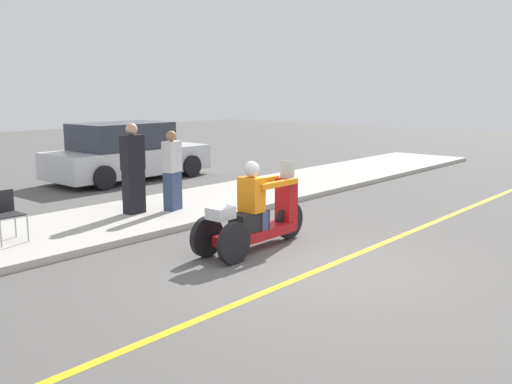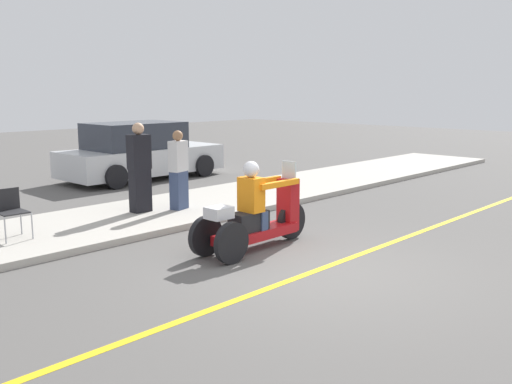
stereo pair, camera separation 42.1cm
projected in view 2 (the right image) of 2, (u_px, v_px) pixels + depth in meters
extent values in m
plane|color=#565451|center=(316.00, 271.00, 8.16)|extent=(60.00, 60.00, 0.00)
cube|color=gold|center=(326.00, 267.00, 8.34)|extent=(24.00, 0.12, 0.01)
cube|color=#B2ADA3|center=(131.00, 218.00, 11.27)|extent=(28.00, 2.80, 0.12)
cylinder|color=black|center=(291.00, 221.00, 9.88)|extent=(0.64, 0.10, 0.64)
cylinder|color=black|center=(232.00, 243.00, 8.45)|extent=(0.64, 0.10, 0.64)
cylinder|color=black|center=(206.00, 236.00, 8.84)|extent=(0.64, 0.10, 0.64)
cube|color=#AD1419|center=(256.00, 234.00, 9.25)|extent=(1.63, 0.40, 0.16)
cube|color=black|center=(249.00, 221.00, 9.09)|extent=(0.65, 0.32, 0.31)
cube|color=#AD1419|center=(288.00, 204.00, 9.75)|extent=(0.24, 0.32, 0.89)
cube|color=silver|center=(289.00, 170.00, 9.66)|extent=(0.03, 0.29, 0.30)
cube|color=silver|center=(219.00, 213.00, 8.58)|extent=(0.36, 0.32, 0.18)
cube|color=orange|center=(251.00, 194.00, 9.05)|extent=(0.26, 0.38, 0.55)
sphere|color=silver|center=(251.00, 169.00, 8.98)|extent=(0.26, 0.26, 0.26)
cube|color=#38476B|center=(262.00, 221.00, 9.14)|extent=(0.14, 0.14, 0.31)
cube|color=#38476B|center=(251.00, 218.00, 9.30)|extent=(0.14, 0.14, 0.31)
cube|color=orange|center=(279.00, 184.00, 9.22)|extent=(0.91, 0.09, 0.09)
cube|color=orange|center=(261.00, 181.00, 9.49)|extent=(0.91, 0.09, 0.09)
cube|color=#38476B|center=(179.00, 190.00, 11.74)|extent=(0.39, 0.31, 0.79)
cube|color=silver|center=(178.00, 156.00, 11.62)|extent=(0.43, 0.32, 0.62)
sphere|color=#9E704C|center=(178.00, 136.00, 11.54)|extent=(0.21, 0.21, 0.21)
cube|color=black|center=(140.00, 191.00, 11.47)|extent=(0.39, 0.26, 0.87)
cube|color=black|center=(139.00, 152.00, 11.33)|extent=(0.43, 0.26, 0.69)
sphere|color=tan|center=(138.00, 129.00, 11.25)|extent=(0.24, 0.24, 0.24)
cylinder|color=#A5A8AD|center=(5.00, 230.00, 9.10)|extent=(0.02, 0.02, 0.44)
cylinder|color=#A5A8AD|center=(32.00, 226.00, 9.41)|extent=(0.02, 0.02, 0.44)
cylinder|color=#A5A8AD|center=(21.00, 222.00, 9.72)|extent=(0.02, 0.02, 0.44)
cube|color=#232326|center=(12.00, 212.00, 9.37)|extent=(0.45, 0.45, 0.02)
cube|color=#232326|center=(6.00, 200.00, 9.49)|extent=(0.44, 0.04, 0.38)
cube|color=silver|center=(142.00, 160.00, 16.52)|extent=(4.69, 1.89, 0.73)
cube|color=#2D333D|center=(135.00, 135.00, 16.22)|extent=(2.58, 1.70, 0.74)
cylinder|color=black|center=(204.00, 166.00, 17.01)|extent=(0.64, 0.22, 0.64)
cylinder|color=black|center=(165.00, 160.00, 18.29)|extent=(0.64, 0.22, 0.64)
cylinder|color=black|center=(115.00, 177.00, 14.83)|extent=(0.64, 0.22, 0.64)
cylinder|color=black|center=(78.00, 170.00, 16.11)|extent=(0.64, 0.22, 0.64)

